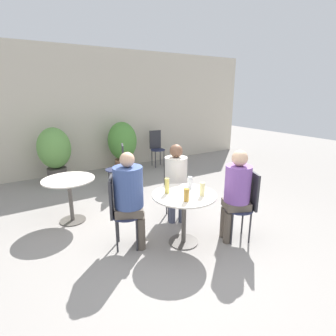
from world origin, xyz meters
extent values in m
plane|color=gray|center=(0.00, 0.00, 0.00)|extent=(20.00, 20.00, 0.00)
cube|color=beige|center=(0.00, 4.10, 1.50)|extent=(10.00, 0.06, 3.00)
cylinder|color=#514C47|center=(0.15, 0.02, 0.01)|extent=(0.40, 0.40, 0.01)
cylinder|color=#514C47|center=(0.15, 0.02, 0.35)|extent=(0.06, 0.06, 0.67)
cylinder|color=silver|center=(0.15, 0.02, 0.69)|extent=(0.83, 0.83, 0.02)
cylinder|color=#514C47|center=(-0.99, 1.44, 0.01)|extent=(0.40, 0.40, 0.01)
cylinder|color=#514C47|center=(-0.99, 1.44, 0.35)|extent=(0.06, 0.06, 0.67)
cylinder|color=silver|center=(-0.99, 1.44, 0.69)|extent=(0.77, 0.77, 0.02)
cylinder|color=#232847|center=(0.83, -0.29, 0.45)|extent=(0.38, 0.38, 0.02)
cylinder|color=#2D2D33|center=(0.89, -0.46, 0.22)|extent=(0.02, 0.02, 0.44)
cylinder|color=#2D2D33|center=(1.00, -0.23, 0.22)|extent=(0.02, 0.02, 0.44)
cylinder|color=#2D2D33|center=(0.67, -0.35, 0.22)|extent=(0.02, 0.02, 0.44)
cylinder|color=#2D2D33|center=(0.77, -0.13, 0.22)|extent=(0.02, 0.02, 0.44)
cube|color=#2D2D33|center=(0.99, -0.37, 0.71)|extent=(0.16, 0.31, 0.50)
cylinder|color=#232847|center=(0.46, 0.70, 0.45)|extent=(0.38, 0.38, 0.02)
cylinder|color=#2D2D33|center=(0.63, 0.76, 0.22)|extent=(0.02, 0.02, 0.44)
cylinder|color=#2D2D33|center=(0.40, 0.86, 0.22)|extent=(0.02, 0.02, 0.44)
cylinder|color=#2D2D33|center=(0.53, 0.53, 0.22)|extent=(0.02, 0.02, 0.44)
cylinder|color=#2D2D33|center=(0.30, 0.64, 0.22)|extent=(0.02, 0.02, 0.44)
cube|color=#2D2D33|center=(0.54, 0.86, 0.71)|extent=(0.31, 0.16, 0.50)
cylinder|color=#232847|center=(-0.53, 0.33, 0.45)|extent=(0.38, 0.38, 0.02)
cylinder|color=#2D2D33|center=(-0.59, 0.50, 0.22)|extent=(0.02, 0.02, 0.44)
cylinder|color=#2D2D33|center=(-0.69, 0.27, 0.22)|extent=(0.02, 0.02, 0.44)
cylinder|color=#2D2D33|center=(-0.36, 0.39, 0.22)|extent=(0.02, 0.02, 0.44)
cylinder|color=#2D2D33|center=(-0.47, 0.16, 0.22)|extent=(0.02, 0.02, 0.44)
cube|color=#2D2D33|center=(-0.68, 0.40, 0.71)|extent=(0.16, 0.31, 0.50)
cylinder|color=#232847|center=(0.08, 2.34, 0.45)|extent=(0.38, 0.38, 0.02)
cylinder|color=#2D2D33|center=(0.15, 2.18, 0.22)|extent=(0.02, 0.02, 0.44)
cylinder|color=#2D2D33|center=(0.24, 2.41, 0.22)|extent=(0.02, 0.02, 0.44)
cylinder|color=#2D2D33|center=(-0.08, 2.26, 0.22)|extent=(0.02, 0.02, 0.44)
cylinder|color=#2D2D33|center=(0.00, 2.50, 0.22)|extent=(0.02, 0.02, 0.44)
cube|color=#2D2D33|center=(0.24, 2.28, 0.71)|extent=(0.14, 0.32, 0.50)
cylinder|color=#232847|center=(1.73, 3.50, 0.45)|extent=(0.38, 0.38, 0.02)
cylinder|color=#2D2D33|center=(1.87, 3.61, 0.22)|extent=(0.02, 0.02, 0.44)
cylinder|color=#2D2D33|center=(1.62, 3.64, 0.22)|extent=(0.02, 0.02, 0.44)
cylinder|color=#2D2D33|center=(1.84, 3.36, 0.22)|extent=(0.02, 0.02, 0.44)
cylinder|color=#2D2D33|center=(1.59, 3.39, 0.22)|extent=(0.02, 0.02, 0.44)
cube|color=#2D2D33|center=(1.75, 3.67, 0.71)|extent=(0.33, 0.06, 0.50)
cylinder|color=brown|center=(0.71, -0.15, 0.22)|extent=(0.10, 0.10, 0.44)
cylinder|color=brown|center=(0.65, -0.29, 0.22)|extent=(0.10, 0.10, 0.44)
cube|color=brown|center=(0.80, -0.28, 0.51)|extent=(0.41, 0.40, 0.10)
cylinder|color=#7A4C9E|center=(0.80, -0.28, 0.81)|extent=(0.34, 0.34, 0.49)
sphere|color=#DBAD89|center=(0.80, -0.28, 1.16)|extent=(0.21, 0.21, 0.21)
cylinder|color=#42475B|center=(0.32, 0.58, 0.22)|extent=(0.10, 0.10, 0.44)
cylinder|color=#42475B|center=(0.46, 0.51, 0.22)|extent=(0.10, 0.10, 0.44)
cube|color=#42475B|center=(0.45, 0.66, 0.51)|extent=(0.40, 0.42, 0.10)
cylinder|color=beige|center=(0.45, 0.66, 0.79)|extent=(0.34, 0.34, 0.45)
sphere|color=brown|center=(0.45, 0.66, 1.11)|extent=(0.20, 0.20, 0.20)
cylinder|color=brown|center=(-0.40, 0.18, 0.22)|extent=(0.11, 0.11, 0.44)
cylinder|color=brown|center=(-0.33, 0.33, 0.22)|extent=(0.11, 0.11, 0.44)
cube|color=brown|center=(-0.49, 0.31, 0.52)|extent=(0.45, 0.43, 0.11)
cylinder|color=#384C84|center=(-0.49, 0.31, 0.83)|extent=(0.37, 0.37, 0.52)
sphere|color=tan|center=(-0.49, 0.31, 1.18)|extent=(0.18, 0.18, 0.18)
cylinder|color=#DBC65B|center=(-0.02, 0.17, 0.80)|extent=(0.06, 0.06, 0.20)
cylinder|color=#B28433|center=(0.04, -0.18, 0.78)|extent=(0.07, 0.07, 0.16)
cylinder|color=beige|center=(0.32, -0.14, 0.79)|extent=(0.06, 0.06, 0.17)
cylinder|color=silver|center=(0.34, 0.15, 0.78)|extent=(0.06, 0.06, 0.16)
cylinder|color=#47423D|center=(-0.85, 3.50, 0.17)|extent=(0.41, 0.41, 0.34)
ellipsoid|color=#609947|center=(-0.85, 3.50, 0.79)|extent=(0.70, 0.70, 0.89)
cylinder|color=#93664C|center=(0.76, 3.60, 0.15)|extent=(0.42, 0.42, 0.31)
ellipsoid|color=#4C8938|center=(0.76, 3.60, 0.78)|extent=(0.72, 0.72, 0.95)
camera|label=1|loc=(-1.67, -2.54, 1.97)|focal=28.00mm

